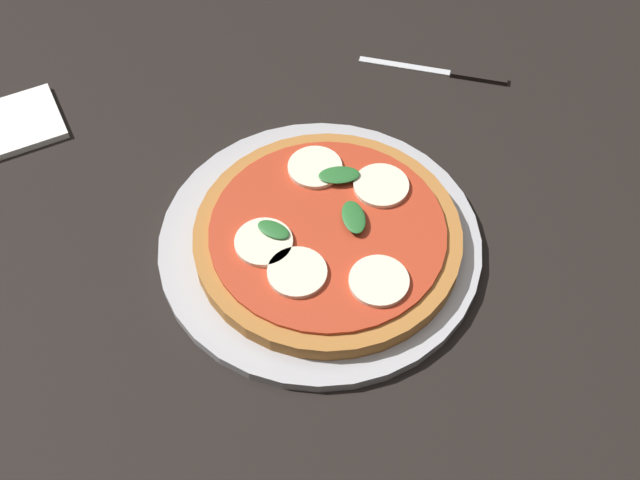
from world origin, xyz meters
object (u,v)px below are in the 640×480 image
Objects in this scene: knife at (452,73)px; dining_table at (414,281)px; napkin at (2,128)px; serving_tray at (320,242)px; pizza at (328,235)px.

dining_table is at bearing 78.03° from knife.
napkin reaches higher than dining_table.
dining_table is at bearing -166.25° from serving_tray.
pizza is 1.49× the size of knife.
pizza is 0.30m from knife.
pizza reaches higher than napkin.
dining_table is 0.50m from napkin.
pizza is (0.10, 0.03, 0.13)m from dining_table.
knife reaches higher than dining_table.
knife is (-0.05, -0.23, 0.11)m from dining_table.
dining_table is 4.26× the size of serving_tray.
pizza reaches higher than serving_tray.
dining_table is 0.15m from serving_tray.
knife is at bearing -121.23° from serving_tray.
serving_tray is 2.49× the size of napkin.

